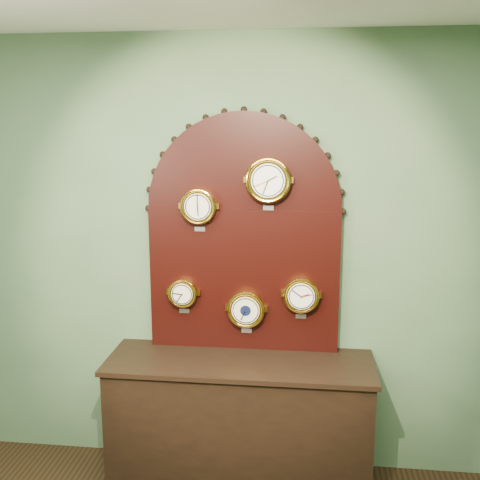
# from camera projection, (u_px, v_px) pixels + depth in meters

# --- Properties ---
(wall_back) EXTENTS (4.00, 0.00, 4.00)m
(wall_back) POSITION_uv_depth(u_px,v_px,m) (245.00, 260.00, 3.65)
(wall_back) COLOR #4C6C4A
(wall_back) RESTS_ON ground
(shop_counter) EXTENTS (1.60, 0.50, 0.80)m
(shop_counter) POSITION_uv_depth(u_px,v_px,m) (240.00, 425.00, 3.59)
(shop_counter) COLOR black
(shop_counter) RESTS_ON ground_plane
(display_board) EXTENTS (1.26, 0.06, 1.53)m
(display_board) POSITION_uv_depth(u_px,v_px,m) (244.00, 226.00, 3.56)
(display_board) COLOR black
(display_board) RESTS_ON shop_counter
(roman_clock) EXTENTS (0.22, 0.08, 0.27)m
(roman_clock) POSITION_uv_depth(u_px,v_px,m) (199.00, 206.00, 3.49)
(roman_clock) COLOR gold
(roman_clock) RESTS_ON display_board
(arabic_clock) EXTENTS (0.27, 0.08, 0.32)m
(arabic_clock) POSITION_uv_depth(u_px,v_px,m) (268.00, 180.00, 3.41)
(arabic_clock) COLOR gold
(arabic_clock) RESTS_ON display_board
(hygrometer) EXTENTS (0.18, 0.08, 0.24)m
(hygrometer) POSITION_uv_depth(u_px,v_px,m) (183.00, 293.00, 3.62)
(hygrometer) COLOR gold
(hygrometer) RESTS_ON display_board
(barometer) EXTENTS (0.24, 0.08, 0.29)m
(barometer) POSITION_uv_depth(u_px,v_px,m) (246.00, 309.00, 3.59)
(barometer) COLOR gold
(barometer) RESTS_ON display_board
(tide_clock) EXTENTS (0.22, 0.08, 0.27)m
(tide_clock) POSITION_uv_depth(u_px,v_px,m) (301.00, 295.00, 3.53)
(tide_clock) COLOR gold
(tide_clock) RESTS_ON display_board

